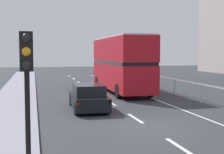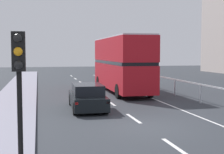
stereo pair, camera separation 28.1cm
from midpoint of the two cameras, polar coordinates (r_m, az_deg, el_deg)
name	(u,v)px [view 2 (the right image)]	position (r m, az deg, el deg)	size (l,w,h in m)	color
ground_plane	(145,127)	(13.86, 6.49, -8.91)	(75.33, 120.00, 0.10)	#2E3237
lane_paint_markings	(130,97)	(22.87, 3.57, -3.52)	(3.37, 46.00, 0.01)	silver
bridge_side_railing	(175,82)	(23.97, 11.50, -0.88)	(0.10, 42.00, 1.21)	#B1B7BE
double_decker_bus_red	(121,63)	(25.54, 1.99, 2.55)	(2.60, 10.45, 4.36)	#B6131D
hatchback_car_near	(87,97)	(17.74, -3.96, -3.60)	(1.92, 4.55, 1.41)	black
traffic_signal_pole	(19,70)	(7.56, -15.20, 1.28)	(0.30, 0.42, 3.45)	black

